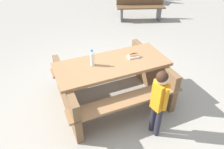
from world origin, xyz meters
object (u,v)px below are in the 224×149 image
hotdog_tray (133,56)px  child_in_coat (160,96)px  soda_bottle (92,58)px  picnic_table (112,78)px  park_bench_near (140,5)px

hotdog_tray → child_in_coat: 0.96m
hotdog_tray → soda_bottle: bearing=179.5°
picnic_table → child_in_coat: 1.01m
child_in_coat → park_bench_near: child_in_coat is taller
soda_bottle → hotdog_tray: 0.70m
soda_bottle → park_bench_near: size_ratio=0.17×
soda_bottle → park_bench_near: (2.47, 3.26, -0.42)m
soda_bottle → park_bench_near: bearing=52.9°
picnic_table → hotdog_tray: (0.39, 0.04, 0.34)m
hotdog_tray → picnic_table: bearing=-174.0°
picnic_table → hotdog_tray: hotdog_tray is taller
soda_bottle → picnic_table: bearing=-8.7°
picnic_table → hotdog_tray: bearing=6.0°
hotdog_tray → park_bench_near: bearing=61.5°
hotdog_tray → child_in_coat: (-0.06, -0.95, -0.08)m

